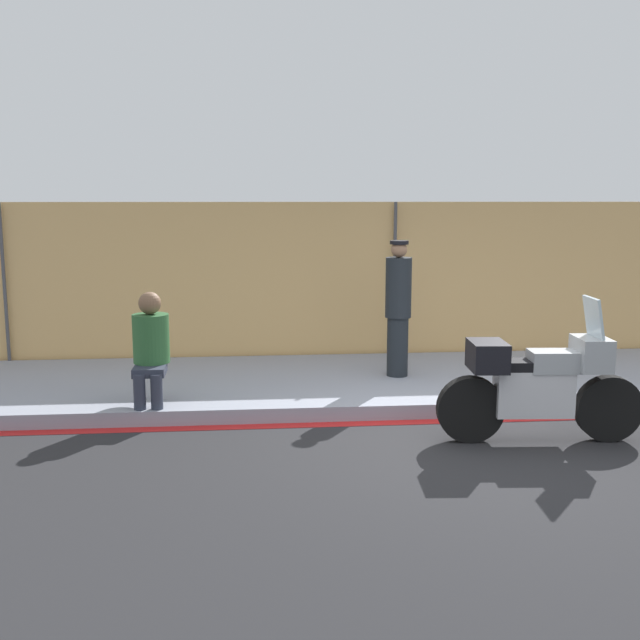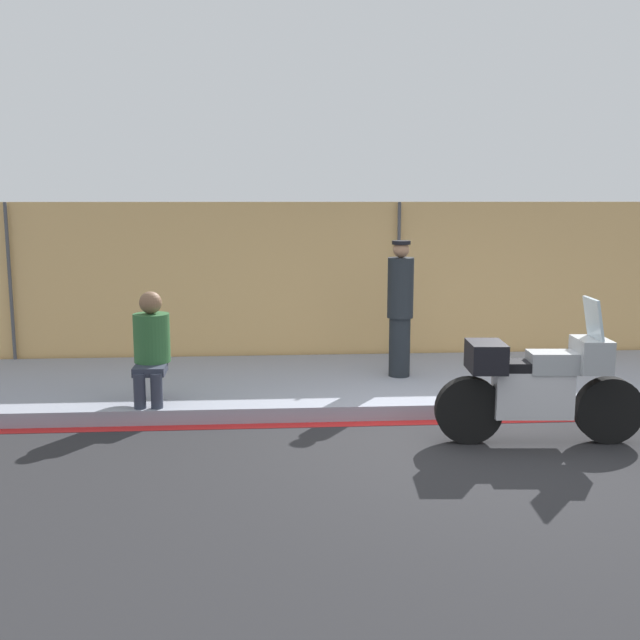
% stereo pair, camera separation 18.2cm
% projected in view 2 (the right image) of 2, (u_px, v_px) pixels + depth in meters
% --- Properties ---
extents(ground_plane, '(120.00, 120.00, 0.00)m').
position_uv_depth(ground_plane, '(460.00, 446.00, 7.74)').
color(ground_plane, '#262628').
extents(sidewalk, '(42.42, 2.90, 0.18)m').
position_uv_depth(sidewalk, '(415.00, 382.00, 10.05)').
color(sidewalk, '#8E93A3').
rests_on(sidewalk, ground_plane).
extents(curb_paint_stripe, '(42.42, 0.18, 0.01)m').
position_uv_depth(curb_paint_stripe, '(442.00, 422.00, 8.54)').
color(curb_paint_stripe, red).
rests_on(curb_paint_stripe, ground_plane).
extents(storefront_fence, '(40.30, 0.17, 2.47)m').
position_uv_depth(storefront_fence, '(397.00, 284.00, 11.38)').
color(storefront_fence, '#E5B26B').
rests_on(storefront_fence, ground_plane).
extents(motorcycle, '(2.17, 0.59, 1.53)m').
position_uv_depth(motorcycle, '(538.00, 385.00, 7.74)').
color(motorcycle, black).
rests_on(motorcycle, ground_plane).
extents(officer_standing, '(0.34, 0.34, 1.81)m').
position_uv_depth(officer_standing, '(400.00, 307.00, 9.87)').
color(officer_standing, '#1E2328').
rests_on(officer_standing, sidewalk).
extents(person_seated_on_curb, '(0.42, 0.68, 1.29)m').
position_uv_depth(person_seated_on_curb, '(151.00, 342.00, 8.71)').
color(person_seated_on_curb, '#2D3342').
rests_on(person_seated_on_curb, sidewalk).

